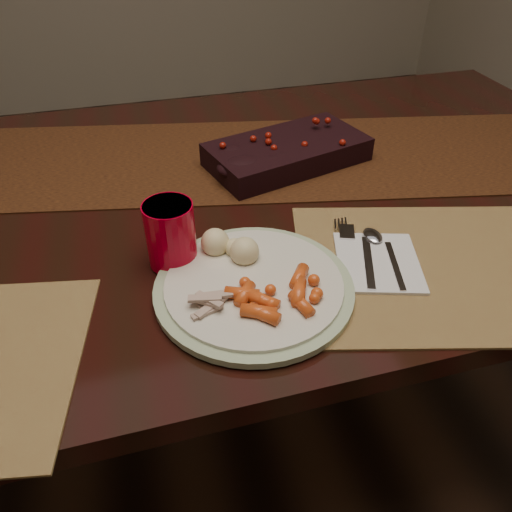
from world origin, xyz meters
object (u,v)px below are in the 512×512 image
object	(u,v)px
baby_carrots	(276,291)
red_cup	(171,234)
turkey_shreds	(212,302)
mashed_potatoes	(232,244)
dinner_plate	(254,286)
centerpiece	(287,148)
placemat_main	(446,267)
napkin	(378,262)
dining_table	(234,320)

from	to	relation	value
baby_carrots	red_cup	size ratio (longest dim) A/B	1.09
turkey_shreds	mashed_potatoes	bearing A→B (deg)	63.01
baby_carrots	dinner_plate	bearing A→B (deg)	121.72
centerpiece	placemat_main	distance (m)	0.42
placemat_main	napkin	world-z (taller)	napkin
centerpiece	mashed_potatoes	bearing A→B (deg)	-122.36
placemat_main	dinner_plate	bearing A→B (deg)	-169.99
dining_table	placemat_main	size ratio (longest dim) A/B	3.84
baby_carrots	red_cup	xyz separation A→B (m)	(-0.13, 0.14, 0.03)
centerpiece	placemat_main	bearing A→B (deg)	-71.24
mashed_potatoes	red_cup	world-z (taller)	red_cup
dining_table	centerpiece	distance (m)	0.44
mashed_potatoes	turkey_shreds	xyz separation A→B (m)	(-0.05, -0.10, -0.02)
centerpiece	mashed_potatoes	distance (m)	0.36
centerpiece	napkin	bearing A→B (deg)	-84.85
centerpiece	baby_carrots	size ratio (longest dim) A/B	2.83
turkey_shreds	red_cup	xyz separation A→B (m)	(-0.04, 0.13, 0.03)
turkey_shreds	napkin	xyz separation A→B (m)	(0.28, 0.04, -0.02)
turkey_shreds	dinner_plate	bearing A→B (deg)	24.45
baby_carrots	red_cup	bearing A→B (deg)	132.71
baby_carrots	napkin	distance (m)	0.19
napkin	red_cup	distance (m)	0.33
turkey_shreds	napkin	world-z (taller)	turkey_shreds
dining_table	placemat_main	bearing A→B (deg)	-50.20
baby_carrots	mashed_potatoes	bearing A→B (deg)	109.66
baby_carrots	mashed_potatoes	distance (m)	0.12
mashed_potatoes	turkey_shreds	bearing A→B (deg)	-116.99
placemat_main	red_cup	distance (m)	0.44
baby_carrots	mashed_potatoes	world-z (taller)	mashed_potatoes
dinner_plate	placemat_main	bearing A→B (deg)	-4.70
red_cup	baby_carrots	bearing A→B (deg)	-47.29
dining_table	mashed_potatoes	bearing A→B (deg)	-101.63
napkin	dining_table	bearing A→B (deg)	137.63
mashed_potatoes	turkey_shreds	world-z (taller)	mashed_potatoes
dinner_plate	turkey_shreds	xyz separation A→B (m)	(-0.07, -0.03, 0.01)
napkin	placemat_main	bearing A→B (deg)	-1.56
centerpiece	red_cup	size ratio (longest dim) A/B	3.09
centerpiece	turkey_shreds	size ratio (longest dim) A/B	4.96
baby_carrots	napkin	size ratio (longest dim) A/B	0.77
dining_table	baby_carrots	xyz separation A→B (m)	(-0.01, -0.35, 0.40)
dinner_plate	baby_carrots	bearing A→B (deg)	-58.28
mashed_potatoes	turkey_shreds	size ratio (longest dim) A/B	1.33
centerpiece	baby_carrots	world-z (taller)	centerpiece
placemat_main	red_cup	xyz separation A→B (m)	(-0.42, 0.13, 0.06)
mashed_potatoes	dining_table	bearing A→B (deg)	78.37
placemat_main	napkin	bearing A→B (deg)	175.93
napkin	red_cup	xyz separation A→B (m)	(-0.31, 0.09, 0.05)
dining_table	mashed_potatoes	xyz separation A→B (m)	(-0.05, -0.24, 0.42)
placemat_main	baby_carrots	bearing A→B (deg)	-163.03
dining_table	baby_carrots	distance (m)	0.53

